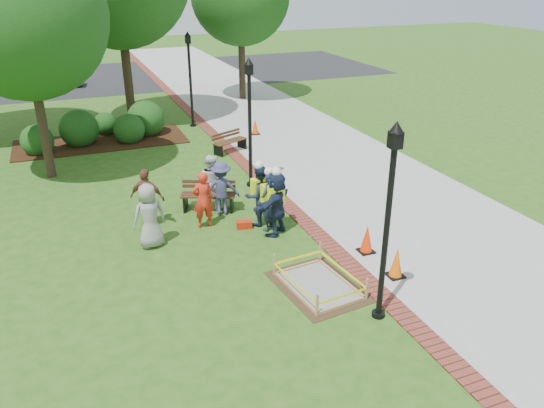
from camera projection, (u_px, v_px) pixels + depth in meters
name	position (u px, v px, depth m)	size (l,w,h in m)	color
ground	(271.00, 261.00, 13.39)	(100.00, 100.00, 0.00)	#285116
sidewalk	(292.00, 134.00, 23.57)	(6.00, 60.00, 0.02)	#9E9E99
brick_edging	(222.00, 142.00, 22.46)	(0.50, 60.00, 0.03)	maroon
mulch_bed	(101.00, 142.00, 22.54)	(7.00, 3.00, 0.05)	#381E0F
parking_lot	(125.00, 76.00, 36.28)	(36.00, 12.00, 0.01)	black
wet_concrete_pad	(319.00, 278.00, 12.22)	(1.94, 2.47, 0.55)	#47331E
bench_near	(209.00, 201.00, 16.12)	(1.70, 1.12, 0.88)	#4D2C1A
bench_far	(230.00, 146.00, 21.24)	(1.55, 1.06, 0.80)	#4D351A
cone_front	(396.00, 263.00, 12.56)	(0.39, 0.39, 0.78)	black
cone_back	(367.00, 239.00, 13.65)	(0.40, 0.40, 0.78)	black
cone_far	(255.00, 127.00, 23.44)	(0.37, 0.37, 0.74)	black
toolbox	(244.00, 225.00, 15.05)	(0.43, 0.24, 0.22)	#B4230D
lamp_near	(388.00, 210.00, 10.27)	(0.28, 0.28, 4.26)	black
lamp_mid	(250.00, 114.00, 17.05)	(0.28, 0.28, 4.26)	black
lamp_far	(190.00, 73.00, 23.83)	(0.28, 0.28, 4.26)	black
tree_left	(23.00, 16.00, 16.66)	(5.29, 5.29, 8.04)	#3D2D1E
shrub_a	(40.00, 154.00, 21.15)	(1.27, 1.27, 1.27)	#144313
shrub_b	(81.00, 145.00, 22.23)	(1.59, 1.59, 1.59)	#144313
shrub_c	(131.00, 142.00, 22.58)	(1.31, 1.31, 1.31)	#144313
shrub_d	(147.00, 135.00, 23.58)	(1.64, 1.64, 1.64)	#144313
shrub_e	(107.00, 134.00, 23.61)	(1.07, 1.07, 1.07)	#144313
casual_person_a	(149.00, 216.00, 13.77)	(0.61, 0.44, 1.76)	gray
casual_person_b	(203.00, 200.00, 14.86)	(0.54, 0.35, 1.66)	red
casual_person_c	(211.00, 182.00, 16.08)	(0.62, 0.63, 1.69)	silver
casual_person_d	(147.00, 198.00, 14.90)	(0.65, 0.59, 1.72)	brown
casual_person_e	(221.00, 189.00, 15.63)	(0.60, 0.47, 1.65)	#393A63
hivis_worker_a	(276.00, 201.00, 14.41)	(0.68, 0.65, 1.96)	#1B2E48
hivis_worker_b	(269.00, 199.00, 14.65)	(0.65, 0.61, 1.87)	#182940
hivis_worker_c	(259.00, 194.00, 14.95)	(0.61, 0.43, 1.92)	#1C2D4A
parked_car_a	(11.00, 89.00, 32.54)	(4.53, 1.97, 1.48)	#2B2A2D
parked_car_b	(51.00, 88.00, 32.87)	(4.31, 1.87, 1.41)	gray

